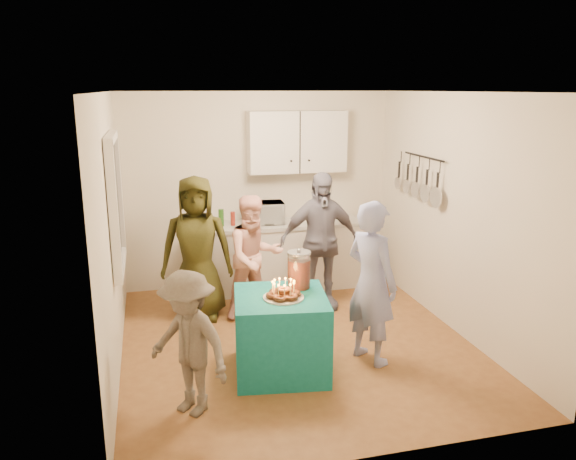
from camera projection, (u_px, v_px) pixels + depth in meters
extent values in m
plane|color=brown|center=(296.00, 342.00, 6.00)|extent=(4.00, 4.00, 0.00)
plane|color=white|center=(297.00, 92.00, 5.36)|extent=(4.00, 4.00, 0.00)
plane|color=silver|center=(258.00, 190.00, 7.56)|extent=(3.60, 3.60, 0.00)
plane|color=silver|center=(111.00, 235.00, 5.25)|extent=(4.00, 4.00, 0.00)
plane|color=silver|center=(456.00, 214.00, 6.11)|extent=(4.00, 4.00, 0.00)
cube|color=black|center=(114.00, 202.00, 5.48)|extent=(0.04, 1.00, 1.20)
cube|color=white|center=(278.00, 257.00, 7.54)|extent=(2.20, 0.58, 0.86)
cube|color=beige|center=(278.00, 224.00, 7.43)|extent=(2.24, 0.62, 0.05)
cube|color=white|center=(297.00, 142.00, 7.38)|extent=(1.30, 0.30, 0.80)
cube|color=black|center=(421.00, 178.00, 6.67)|extent=(0.12, 1.00, 0.60)
imported|color=white|center=(264.00, 213.00, 7.34)|extent=(0.53, 0.37, 0.28)
cube|color=#117373|center=(281.00, 334.00, 5.30)|extent=(0.96, 0.96, 0.76)
cylinder|color=#AE2A0D|center=(299.00, 271.00, 5.39)|extent=(0.22, 0.22, 0.34)
imported|color=#99A3DF|center=(372.00, 283.00, 5.42)|extent=(0.60, 0.70, 1.62)
imported|color=#4E4B16|center=(197.00, 248.00, 6.46)|extent=(0.89, 0.65, 1.69)
imported|color=#F48A7F|center=(255.00, 257.00, 6.51)|extent=(0.81, 0.69, 1.46)
imported|color=black|center=(320.00, 241.00, 6.75)|extent=(1.00, 0.43, 1.69)
imported|color=#544B43|center=(189.00, 343.00, 4.56)|extent=(0.88, 0.90, 1.23)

